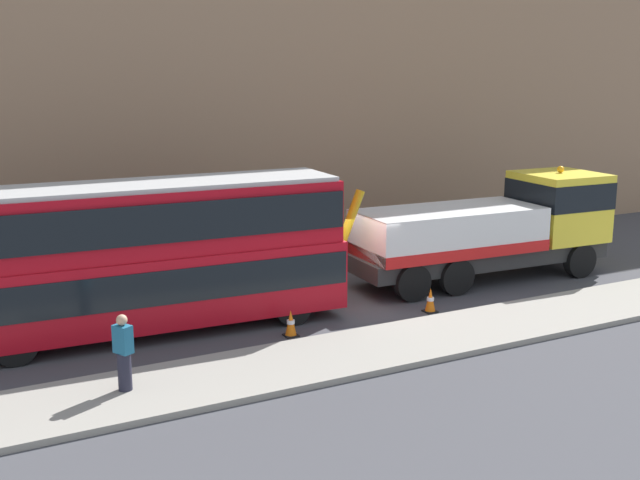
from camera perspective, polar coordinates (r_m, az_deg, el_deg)
name	(u,v)px	position (r m, az deg, el deg)	size (l,w,h in m)	color
ground_plane	(343,301)	(24.24, 1.67, -4.39)	(120.00, 120.00, 0.00)	#424247
near_kerb	(422,340)	(20.85, 7.39, -7.13)	(60.00, 2.80, 0.15)	gray
building_facade	(252,35)	(29.28, -4.96, 14.48)	(60.00, 1.50, 16.00)	#9E7A5B
recovery_tow_truck	(493,227)	(26.90, 12.39, 0.90)	(10.20, 3.08, 3.67)	#2D2D2D
double_decker_bus	(140,252)	(21.33, -12.85, -0.85)	(11.14, 3.10, 4.06)	#B70C19
pedestrian_onlooker	(124,353)	(17.67, -13.98, -7.94)	(0.41, 0.47, 1.71)	#232333
traffic_cone_near_bus	(291,324)	(21.06, -2.12, -6.06)	(0.36, 0.36, 0.72)	orange
traffic_cone_midway	(430,301)	(23.26, 7.96, -4.36)	(0.36, 0.36, 0.72)	orange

